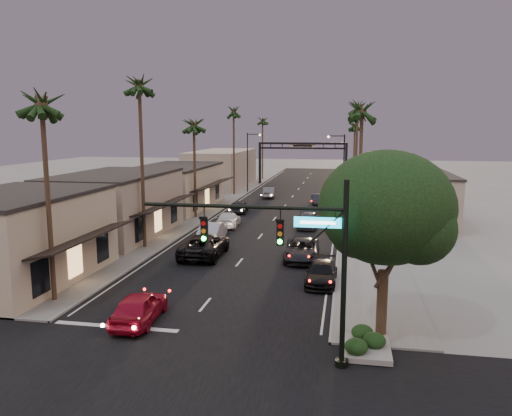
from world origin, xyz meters
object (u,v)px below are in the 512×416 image
at_px(corner_tree, 388,212).
at_px(arch, 302,153).
at_px(palm_la, 41,96).
at_px(curbside_near, 302,250).
at_px(palm_rb, 358,104).
at_px(oncoming_silver, 213,231).
at_px(traffic_signal, 297,245).
at_px(curbside_black, 322,273).
at_px(oncoming_pickup, 205,245).
at_px(streetlight_right, 341,165).
at_px(palm_far, 263,119).
at_px(streetlight_left, 249,158).
at_px(palm_lb, 139,81).
at_px(palm_lc, 194,121).
at_px(oncoming_red, 139,307).
at_px(palm_ld, 234,109).
at_px(palm_rc, 355,123).
at_px(palm_ra, 362,106).

height_order(corner_tree, arch, corner_tree).
bearing_deg(palm_la, curbside_near, 41.62).
distance_m(palm_rb, oncoming_silver, 24.97).
distance_m(traffic_signal, curbside_black, 11.94).
bearing_deg(palm_la, arch, 81.97).
height_order(oncoming_pickup, curbside_black, oncoming_pickup).
xyz_separation_m(arch, palm_rb, (8.60, -26.00, 6.88)).
height_order(streetlight_right, palm_far, palm_far).
bearing_deg(oncoming_pickup, curbside_near, -177.82).
relative_size(arch, palm_la, 1.15).
height_order(streetlight_left, palm_lb, palm_lb).
bearing_deg(palm_la, palm_rb, 63.83).
xyz_separation_m(streetlight_left, palm_la, (-1.68, -49.00, 6.11)).
height_order(palm_lc, oncoming_red, palm_lc).
bearing_deg(streetlight_right, palm_ld, 147.21).
distance_m(palm_ld, oncoming_red, 49.75).
distance_m(oncoming_silver, curbside_black, 14.62).
height_order(palm_rc, palm_far, palm_far).
distance_m(oncoming_silver, curbside_near, 9.74).
distance_m(palm_la, curbside_black, 19.29).
bearing_deg(palm_la, oncoming_pickup, 63.39).
height_order(streetlight_left, palm_rc, palm_rc).
distance_m(palm_lc, palm_ra, 20.99).
xyz_separation_m(traffic_signal, corner_tree, (3.79, 3.45, 0.90)).
relative_size(streetlight_left, palm_rb, 0.63).
bearing_deg(oncoming_red, streetlight_left, -88.90).
height_order(palm_rb, oncoming_red, palm_rb).
xyz_separation_m(corner_tree, palm_ra, (-0.88, 16.55, 5.46)).
distance_m(arch, curbside_near, 49.84).
bearing_deg(palm_ld, palm_lc, -90.00).
height_order(oncoming_silver, curbside_near, oncoming_silver).
relative_size(palm_ra, palm_rb, 0.93).
bearing_deg(palm_rc, palm_la, -107.37).
relative_size(streetlight_right, palm_rc, 0.74).
bearing_deg(palm_ra, arch, 100.59).
height_order(palm_lc, palm_far, palm_far).
height_order(streetlight_left, oncoming_silver, streetlight_left).
height_order(arch, oncoming_pickup, arch).
relative_size(arch, palm_lc, 1.25).
relative_size(streetlight_left, palm_far, 0.68).
bearing_deg(palm_lb, streetlight_left, 87.33).
height_order(streetlight_left, oncoming_red, streetlight_left).
relative_size(palm_far, oncoming_pickup, 2.10).
bearing_deg(curbside_near, palm_lc, 128.13).
xyz_separation_m(palm_ra, oncoming_silver, (-12.44, 1.71, -10.62)).
relative_size(palm_lb, palm_lc, 1.25).
height_order(oncoming_red, curbside_near, oncoming_red).
xyz_separation_m(palm_far, oncoming_silver, (4.46, -52.29, -10.62)).
bearing_deg(oncoming_red, palm_ra, -127.10).
xyz_separation_m(palm_ld, curbside_near, (13.04, -34.41, -11.66)).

